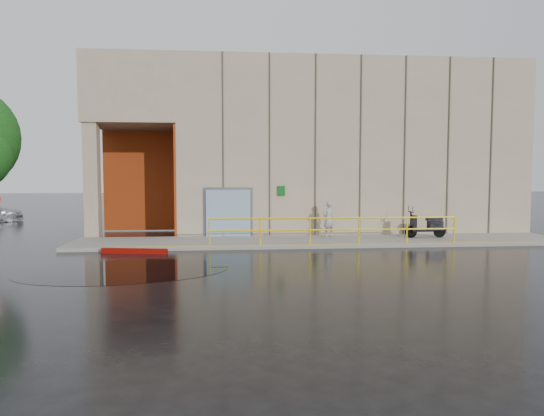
# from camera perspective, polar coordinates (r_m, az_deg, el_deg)

# --- Properties ---
(ground) EXTENTS (120.00, 120.00, 0.00)m
(ground) POSITION_cam_1_polar(r_m,az_deg,el_deg) (15.21, -5.92, -6.70)
(ground) COLOR black
(ground) RESTS_ON ground
(sidewalk) EXTENTS (20.00, 3.00, 0.15)m
(sidewalk) POSITION_cam_1_polar(r_m,az_deg,el_deg) (20.00, 5.83, -3.91)
(sidewalk) COLOR gray
(sidewalk) RESTS_ON ground
(building) EXTENTS (20.00, 10.17, 8.00)m
(building) POSITION_cam_1_polar(r_m,az_deg,el_deg) (26.42, 5.57, 6.99)
(building) COLOR tan
(building) RESTS_ON ground
(guardrail) EXTENTS (9.56, 0.06, 1.03)m
(guardrail) POSITION_cam_1_polar(r_m,az_deg,el_deg) (18.66, 7.38, -2.62)
(guardrail) COLOR yellow
(guardrail) RESTS_ON sidewalk
(person) EXTENTS (0.68, 0.61, 1.55)m
(person) POSITION_cam_1_polar(r_m,az_deg,el_deg) (20.60, 6.66, -1.30)
(person) COLOR #A3A2A7
(person) RESTS_ON sidewalk
(scooter) EXTENTS (1.75, 0.58, 1.35)m
(scooter) POSITION_cam_1_polar(r_m,az_deg,el_deg) (21.37, 17.67, -1.28)
(scooter) COLOR black
(scooter) RESTS_ON sidewalk
(red_curb) EXTENTS (2.39, 0.62, 0.18)m
(red_curb) POSITION_cam_1_polar(r_m,az_deg,el_deg) (17.98, -15.89, -4.89)
(red_curb) COLOR #7D0802
(red_curb) RESTS_ON ground
(puddle) EXTENTS (6.55, 4.57, 0.01)m
(puddle) POSITION_cam_1_polar(r_m,az_deg,el_deg) (14.87, -16.95, -7.09)
(puddle) COLOR black
(puddle) RESTS_ON ground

